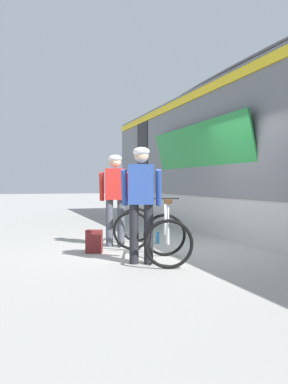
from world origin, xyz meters
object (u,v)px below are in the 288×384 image
(cyclist_far_in_blue, at_px, (141,194))
(backpack_on_platform, at_px, (94,241))
(bicycle_far_white, at_px, (166,236))
(cyclist_near_in_red, at_px, (115,192))
(bicycle_near_silver, at_px, (134,225))
(water_bottle_near_the_bikes, at_px, (158,238))

(cyclist_far_in_blue, relative_size, backpack_on_platform, 4.40)
(bicycle_far_white, relative_size, backpack_on_platform, 3.09)
(cyclist_far_in_blue, xyz_separation_m, backpack_on_platform, (-0.49, 1.17, -0.85))
(cyclist_near_in_red, bearing_deg, bicycle_near_silver, -7.07)
(cyclist_far_in_blue, xyz_separation_m, bicycle_far_white, (0.41, 0.00, -0.65))
(cyclist_near_in_red, height_order, water_bottle_near_the_bikes, cyclist_near_in_red)
(bicycle_far_white, bearing_deg, cyclist_near_in_red, 101.75)
(cyclist_near_in_red, bearing_deg, backpack_on_platform, -131.54)
(backpack_on_platform, xyz_separation_m, water_bottle_near_the_bikes, (1.43, 0.70, -0.08))
(cyclist_near_in_red, height_order, cyclist_far_in_blue, same)
(bicycle_near_silver, xyz_separation_m, backpack_on_platform, (-0.90, -0.55, -0.20))
(bicycle_near_silver, relative_size, water_bottle_near_the_bikes, 5.34)
(cyclist_near_in_red, height_order, bicycle_near_silver, cyclist_near_in_red)
(backpack_on_platform, bearing_deg, bicycle_near_silver, 52.25)
(cyclist_near_in_red, xyz_separation_m, backpack_on_platform, (-0.53, -0.60, -0.85))
(cyclist_near_in_red, distance_m, backpack_on_platform, 1.17)
(cyclist_near_in_red, bearing_deg, bicycle_far_white, -78.25)
(cyclist_far_in_blue, bearing_deg, cyclist_near_in_red, 88.67)
(cyclist_near_in_red, height_order, backpack_on_platform, cyclist_near_in_red)
(cyclist_far_in_blue, height_order, water_bottle_near_the_bikes, cyclist_far_in_blue)
(cyclist_far_in_blue, relative_size, bicycle_near_silver, 1.40)
(bicycle_near_silver, height_order, bicycle_far_white, same)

